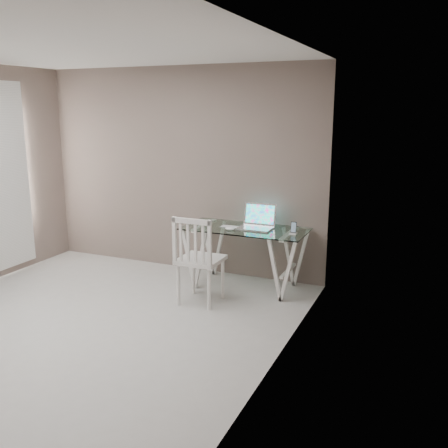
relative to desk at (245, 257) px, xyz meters
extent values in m
plane|color=#A9A7A2|center=(-1.08, -1.85, -0.38)|extent=(4.50, 4.50, 0.00)
cube|color=white|center=(-1.08, -1.85, 2.32)|extent=(4.00, 4.50, 0.02)
cube|color=#6C5C55|center=(-1.08, 0.40, 0.97)|extent=(4.00, 0.02, 2.70)
cube|color=#6C5C55|center=(0.92, -1.85, 0.97)|extent=(0.02, 4.50, 2.70)
cube|color=silver|center=(0.00, 0.00, 0.36)|extent=(1.50, 0.70, 0.01)
cube|color=silver|center=(-0.55, 0.00, -0.02)|extent=(0.24, 0.62, 0.72)
cube|color=silver|center=(0.55, 0.00, -0.02)|extent=(0.24, 0.62, 0.72)
cube|color=silver|center=(-0.28, -0.65, 0.12)|extent=(0.47, 0.47, 0.04)
cylinder|color=silver|center=(-0.47, -0.84, -0.14)|extent=(0.04, 0.04, 0.48)
cylinder|color=silver|center=(-0.09, -0.84, -0.14)|extent=(0.04, 0.04, 0.48)
cylinder|color=silver|center=(-0.47, -0.46, -0.14)|extent=(0.04, 0.04, 0.48)
cylinder|color=silver|center=(-0.10, -0.46, -0.14)|extent=(0.04, 0.04, 0.48)
cube|color=silver|center=(-0.28, -0.87, 0.38)|extent=(0.47, 0.04, 0.52)
cube|color=silver|center=(0.12, 0.02, 0.37)|extent=(0.40, 0.28, 0.02)
cube|color=#19D899|center=(0.12, 0.19, 0.51)|extent=(0.40, 0.07, 0.27)
cube|color=silver|center=(-0.17, -0.01, 0.37)|extent=(0.28, 0.12, 0.01)
ellipsoid|color=white|center=(-0.14, -0.16, 0.38)|extent=(0.12, 0.07, 0.04)
cube|color=white|center=(0.61, -0.05, 0.37)|extent=(0.08, 0.08, 0.02)
cube|color=black|center=(0.61, -0.04, 0.44)|extent=(0.06, 0.03, 0.13)
camera|label=1|loc=(2.09, -5.48, 1.79)|focal=40.00mm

